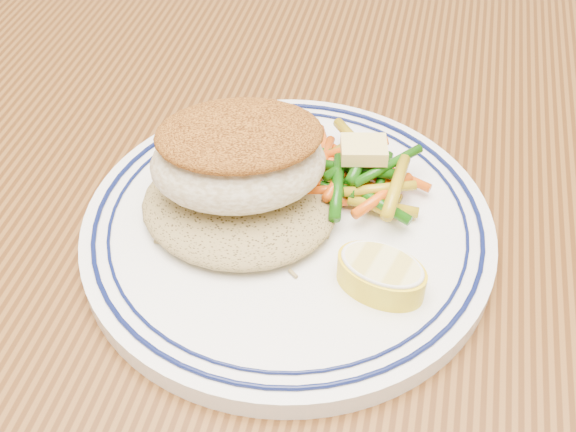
{
  "coord_description": "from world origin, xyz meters",
  "views": [
    {
      "loc": [
        0.02,
        -0.34,
        1.09
      ],
      "look_at": [
        -0.05,
        -0.03,
        0.77
      ],
      "focal_mm": 45.0,
      "sensor_mm": 36.0,
      "label": 1
    }
  ],
  "objects_px": {
    "dining_table": "(360,311)",
    "vegetable_pile": "(354,176)",
    "fish_fillet": "(239,156)",
    "rice_pilaf": "(239,201)",
    "lemon_wedge": "(381,273)",
    "plate": "(288,228)"
  },
  "relations": [
    {
      "from": "dining_table",
      "to": "vegetable_pile",
      "type": "xyz_separation_m",
      "value": [
        -0.01,
        0.01,
        0.13
      ]
    },
    {
      "from": "vegetable_pile",
      "to": "fish_fillet",
      "type": "bearing_deg",
      "value": -153.68
    },
    {
      "from": "rice_pilaf",
      "to": "lemon_wedge",
      "type": "distance_m",
      "value": 0.1
    },
    {
      "from": "rice_pilaf",
      "to": "vegetable_pile",
      "type": "relative_size",
      "value": 1.27
    },
    {
      "from": "plate",
      "to": "dining_table",
      "type": "bearing_deg",
      "value": 28.13
    },
    {
      "from": "dining_table",
      "to": "fish_fillet",
      "type": "height_order",
      "value": "fish_fillet"
    },
    {
      "from": "dining_table",
      "to": "plate",
      "type": "bearing_deg",
      "value": -151.87
    },
    {
      "from": "dining_table",
      "to": "plate",
      "type": "distance_m",
      "value": 0.12
    },
    {
      "from": "plate",
      "to": "fish_fillet",
      "type": "distance_m",
      "value": 0.06
    },
    {
      "from": "fish_fillet",
      "to": "vegetable_pile",
      "type": "distance_m",
      "value": 0.08
    },
    {
      "from": "dining_table",
      "to": "fish_fillet",
      "type": "relative_size",
      "value": 11.97
    },
    {
      "from": "lemon_wedge",
      "to": "fish_fillet",
      "type": "bearing_deg",
      "value": 155.03
    },
    {
      "from": "fish_fillet",
      "to": "plate",
      "type": "bearing_deg",
      "value": -7.77
    },
    {
      "from": "dining_table",
      "to": "rice_pilaf",
      "type": "height_order",
      "value": "rice_pilaf"
    },
    {
      "from": "rice_pilaf",
      "to": "plate",
      "type": "bearing_deg",
      "value": 1.75
    },
    {
      "from": "plate",
      "to": "fish_fillet",
      "type": "xyz_separation_m",
      "value": [
        -0.03,
        0.0,
        0.05
      ]
    },
    {
      "from": "dining_table",
      "to": "plate",
      "type": "height_order",
      "value": "plate"
    },
    {
      "from": "fish_fillet",
      "to": "lemon_wedge",
      "type": "bearing_deg",
      "value": -24.97
    },
    {
      "from": "rice_pilaf",
      "to": "dining_table",
      "type": "bearing_deg",
      "value": 18.78
    },
    {
      "from": "fish_fillet",
      "to": "rice_pilaf",
      "type": "bearing_deg",
      "value": -87.38
    },
    {
      "from": "fish_fillet",
      "to": "vegetable_pile",
      "type": "height_order",
      "value": "fish_fillet"
    },
    {
      "from": "dining_table",
      "to": "vegetable_pile",
      "type": "relative_size",
      "value": 15.27
    }
  ]
}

